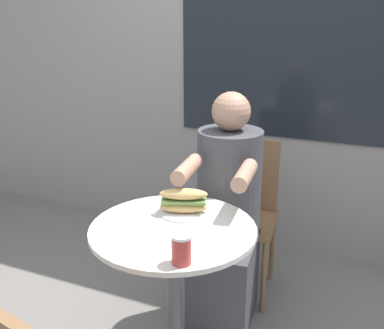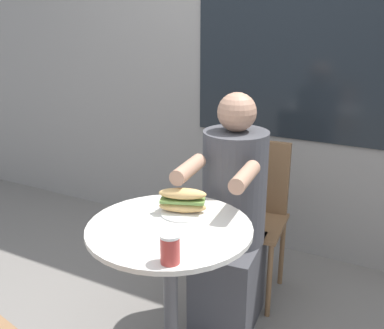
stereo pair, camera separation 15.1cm
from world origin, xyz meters
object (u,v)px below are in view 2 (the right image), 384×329
(seated_diner, at_px, (231,228))
(drink_cup, at_px, (170,248))
(sandwich_on_plate, at_px, (183,202))
(diner_chair, at_px, (254,204))
(cafe_table, at_px, (170,271))

(seated_diner, bearing_deg, drink_cup, 90.88)
(drink_cup, bearing_deg, sandwich_on_plate, 113.29)
(seated_diner, height_order, sandwich_on_plate, seated_diner)
(diner_chair, relative_size, drink_cup, 8.20)
(seated_diner, bearing_deg, cafe_table, 77.94)
(diner_chair, distance_m, sandwich_on_plate, 0.77)
(diner_chair, height_order, seated_diner, seated_diner)
(drink_cup, bearing_deg, seated_diner, 97.04)
(drink_cup, bearing_deg, diner_chair, 95.51)
(seated_diner, bearing_deg, sandwich_on_plate, 74.27)
(diner_chair, height_order, drink_cup, diner_chair)
(seated_diner, height_order, drink_cup, seated_diner)
(cafe_table, height_order, diner_chair, diner_chair)
(cafe_table, distance_m, sandwich_on_plate, 0.28)
(diner_chair, distance_m, drink_cup, 1.12)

